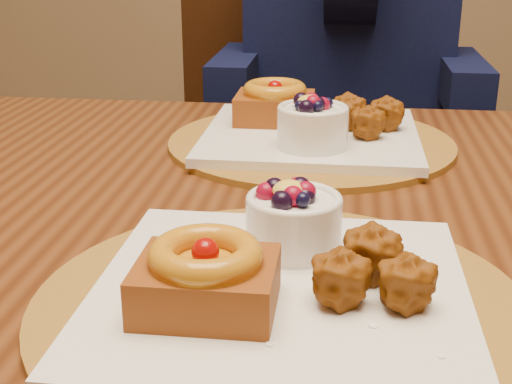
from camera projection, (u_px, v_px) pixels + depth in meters
The scene contains 5 objects.
dining_table at pixel (298, 271), 0.78m from camera, with size 1.60×0.90×0.76m.
place_setting_near at pixel (279, 282), 0.54m from camera, with size 0.38×0.38×0.08m.
place_setting_far at pixel (309, 129), 0.94m from camera, with size 0.38×0.38×0.09m.
chair_far at pixel (274, 176), 1.55m from camera, with size 0.48×0.48×0.94m.
diner at pixel (350, 4), 1.43m from camera, with size 0.51×0.49×0.83m.
Camera 1 is at (0.07, -0.68, 1.03)m, focal length 50.00 mm.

